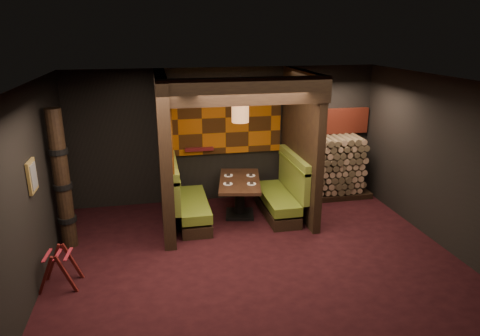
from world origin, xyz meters
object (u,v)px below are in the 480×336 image
at_px(booth_bench_left, 187,203).
at_px(luggage_rack, 59,267).
at_px(dining_table, 240,191).
at_px(booth_bench_right, 282,195).
at_px(pendant_lamp, 240,110).
at_px(totem_column, 62,181).
at_px(firewood_stack, 332,167).

xyz_separation_m(booth_bench_left, luggage_rack, (-2.01, -1.82, -0.09)).
bearing_deg(dining_table, booth_bench_right, -5.91).
height_order(booth_bench_right, pendant_lamp, pendant_lamp).
bearing_deg(dining_table, totem_column, -168.50).
bearing_deg(totem_column, booth_bench_right, 7.86).
height_order(dining_table, firewood_stack, firewood_stack).
relative_size(dining_table, pendant_lamp, 1.69).
height_order(booth_bench_right, totem_column, totem_column).
distance_m(booth_bench_left, booth_bench_right, 1.89).
height_order(booth_bench_right, luggage_rack, booth_bench_right).
height_order(dining_table, totem_column, totem_column).
bearing_deg(booth_bench_right, firewood_stack, 27.35).
bearing_deg(dining_table, luggage_rack, -147.99).
bearing_deg(booth_bench_left, booth_bench_right, 0.00).
distance_m(dining_table, firewood_stack, 2.29).
bearing_deg(totem_column, dining_table, 11.50).
height_order(booth_bench_left, dining_table, booth_bench_left).
height_order(dining_table, pendant_lamp, pendant_lamp).
height_order(pendant_lamp, luggage_rack, pendant_lamp).
relative_size(booth_bench_left, booth_bench_right, 1.00).
xyz_separation_m(booth_bench_left, firewood_stack, (3.25, 0.70, 0.28)).
bearing_deg(firewood_stack, booth_bench_right, -152.65).
distance_m(booth_bench_left, firewood_stack, 3.33).
relative_size(booth_bench_left, luggage_rack, 2.57).
relative_size(booth_bench_right, totem_column, 0.67).
relative_size(booth_bench_left, totem_column, 0.67).
bearing_deg(booth_bench_right, dining_table, 174.09).
bearing_deg(totem_column, pendant_lamp, 10.62).
relative_size(dining_table, firewood_stack, 0.90).
bearing_deg(pendant_lamp, firewood_stack, 16.75).
distance_m(dining_table, totem_column, 3.27).
xyz_separation_m(dining_table, pendant_lamp, (0.00, -0.05, 1.62)).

